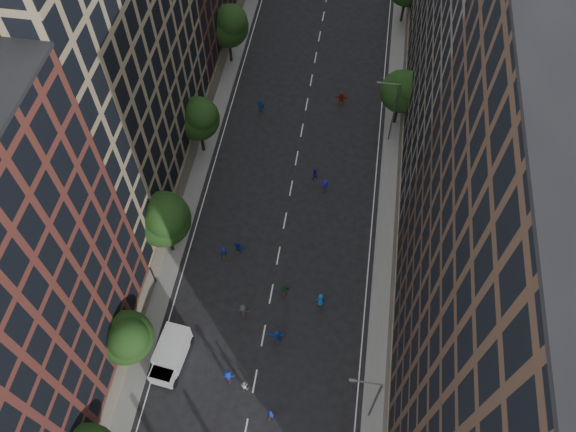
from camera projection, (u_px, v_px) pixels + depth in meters
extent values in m
plane|color=black|center=(296.00, 161.00, 66.41)|extent=(240.00, 240.00, 0.00)
cube|color=slate|center=(211.00, 105.00, 71.48)|extent=(4.00, 105.00, 0.15)
cube|color=slate|center=(401.00, 126.00, 69.46)|extent=(4.00, 105.00, 0.15)
cube|color=#958262|center=(84.00, 60.00, 51.14)|extent=(14.00, 26.00, 34.00)
cube|color=#483327|center=(535.00, 316.00, 36.10)|extent=(14.00, 30.00, 36.00)
cube|color=#605A4F|center=(502.00, 42.00, 53.29)|extent=(14.00, 28.00, 33.00)
cylinder|color=black|center=(135.00, 351.00, 51.52)|extent=(0.36, 0.36, 3.70)
sphere|color=black|center=(126.00, 337.00, 48.73)|extent=(4.80, 4.80, 4.80)
sphere|color=black|center=(128.00, 338.00, 47.42)|extent=(3.60, 3.60, 3.60)
cylinder|color=black|center=(170.00, 239.00, 57.90)|extent=(0.36, 0.36, 4.22)
sphere|color=black|center=(163.00, 219.00, 54.71)|extent=(5.60, 5.60, 5.60)
sphere|color=black|center=(165.00, 217.00, 53.18)|extent=(4.20, 4.20, 4.20)
cylinder|color=black|center=(202.00, 140.00, 65.75)|extent=(0.36, 0.36, 3.87)
sphere|color=black|center=(198.00, 119.00, 62.82)|extent=(5.00, 5.00, 5.00)
sphere|color=black|center=(201.00, 115.00, 61.45)|extent=(3.75, 3.75, 3.75)
cylinder|color=black|center=(230.00, 49.00, 74.47)|extent=(0.36, 0.36, 4.05)
sphere|color=black|center=(228.00, 26.00, 71.41)|extent=(5.40, 5.40, 5.40)
sphere|color=black|center=(231.00, 20.00, 69.94)|extent=(4.05, 4.05, 4.05)
cylinder|color=black|center=(397.00, 112.00, 68.31)|extent=(0.36, 0.36, 3.74)
sphere|color=black|center=(401.00, 91.00, 65.48)|extent=(5.00, 5.00, 5.00)
sphere|color=black|center=(408.00, 87.00, 64.12)|extent=(3.75, 3.75, 3.75)
cylinder|color=black|center=(403.00, 10.00, 79.22)|extent=(0.36, 0.36, 3.96)
cylinder|color=#595B60|center=(375.00, 401.00, 46.38)|extent=(0.18, 0.18, 9.00)
cylinder|color=#595B60|center=(367.00, 382.00, 42.74)|extent=(2.40, 0.12, 0.12)
cube|color=#595B60|center=(352.00, 380.00, 42.87)|extent=(0.50, 0.22, 0.15)
cylinder|color=#595B60|center=(394.00, 114.00, 64.52)|extent=(0.18, 0.18, 9.00)
cylinder|color=#595B60|center=(389.00, 83.00, 60.89)|extent=(2.40, 0.12, 0.12)
cube|color=#595B60|center=(379.00, 83.00, 61.02)|extent=(0.50, 0.22, 0.15)
cube|color=silver|center=(173.00, 348.00, 51.94)|extent=(2.73, 4.17, 2.40)
cube|color=silver|center=(164.00, 375.00, 51.01)|extent=(2.37, 1.99, 1.53)
cube|color=black|center=(162.00, 372.00, 50.42)|extent=(2.12, 1.64, 0.11)
cylinder|color=black|center=(153.00, 378.00, 51.60)|extent=(0.37, 0.86, 0.83)
cylinder|color=black|center=(175.00, 384.00, 51.28)|extent=(0.37, 0.86, 0.83)
cylinder|color=black|center=(170.00, 335.00, 53.89)|extent=(0.37, 0.86, 0.83)
cylinder|color=black|center=(191.00, 341.00, 53.57)|extent=(0.37, 0.86, 0.83)
imported|color=#1426AA|center=(271.00, 414.00, 49.38)|extent=(0.70, 0.57, 1.66)
imported|color=navy|center=(228.00, 376.00, 51.18)|extent=(1.31, 0.96, 1.81)
imported|color=#1320A1|center=(175.00, 366.00, 51.85)|extent=(0.94, 0.45, 1.56)
imported|color=#1648B8|center=(277.00, 336.00, 53.28)|extent=(1.83, 0.84, 1.91)
imported|color=beige|center=(244.00, 385.00, 50.86)|extent=(0.83, 0.70, 1.52)
imported|color=#3C3C40|center=(243.00, 311.00, 54.82)|extent=(1.16, 0.71, 1.74)
imported|color=#1C5D2E|center=(285.00, 289.00, 56.07)|extent=(1.07, 0.48, 1.81)
imported|color=#13299D|center=(239.00, 248.00, 58.86)|extent=(1.59, 0.93, 1.64)
imported|color=blue|center=(321.00, 300.00, 55.40)|extent=(1.04, 0.83, 1.85)
imported|color=#1429A9|center=(223.00, 252.00, 58.57)|extent=(0.64, 0.46, 1.62)
imported|color=#161AB3|center=(314.00, 174.00, 64.41)|extent=(0.90, 0.81, 1.51)
imported|color=#1C16B8|center=(325.00, 185.00, 63.43)|extent=(1.16, 0.86, 1.60)
imported|color=#1552AF|center=(261.00, 106.00, 70.11)|extent=(1.22, 0.74, 1.95)
imported|color=maroon|center=(342.00, 99.00, 70.92)|extent=(1.73, 0.60, 1.84)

